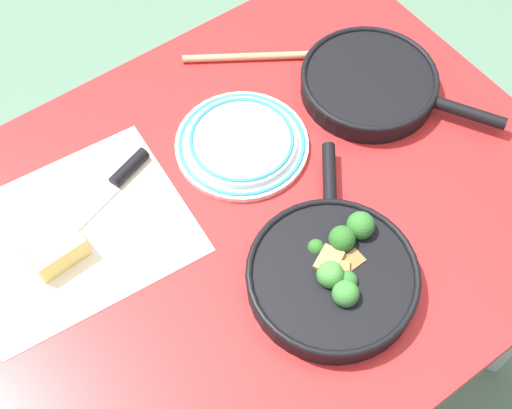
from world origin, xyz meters
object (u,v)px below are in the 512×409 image
(cheese_block, at_px, (57,251))
(dinner_plate_stack, at_px, (242,142))
(skillet_eggs, at_px, (370,83))
(grater_knife, at_px, (108,190))
(skillet_broccoli, at_px, (333,273))
(wooden_spoon, at_px, (302,55))

(cheese_block, relative_size, dinner_plate_stack, 0.37)
(skillet_eggs, distance_m, dinner_plate_stack, 0.28)
(grater_knife, bearing_deg, dinner_plate_stack, 149.79)
(skillet_eggs, xyz_separation_m, cheese_block, (0.66, -0.03, -0.00))
(skillet_broccoli, bearing_deg, grater_knife, 67.81)
(skillet_broccoli, xyz_separation_m, dinner_plate_stack, (-0.04, -0.31, -0.01))
(cheese_block, height_order, dinner_plate_stack, cheese_block)
(grater_knife, xyz_separation_m, dinner_plate_stack, (-0.25, 0.06, 0.00))
(skillet_eggs, height_order, cheese_block, cheese_block)
(wooden_spoon, relative_size, grater_knife, 1.22)
(wooden_spoon, height_order, grater_knife, grater_knife)
(skillet_broccoli, xyz_separation_m, skillet_eggs, (-0.32, -0.28, -0.00))
(wooden_spoon, height_order, cheese_block, cheese_block)
(skillet_eggs, relative_size, wooden_spoon, 1.08)
(wooden_spoon, relative_size, cheese_block, 3.67)
(skillet_broccoli, height_order, grater_knife, skillet_broccoli)
(skillet_broccoli, relative_size, cheese_block, 3.85)
(skillet_eggs, bearing_deg, skillet_broccoli, -79.74)
(skillet_eggs, distance_m, wooden_spoon, 0.16)
(skillet_broccoli, height_order, cheese_block, skillet_broccoli)
(wooden_spoon, relative_size, dinner_plate_stack, 1.38)
(grater_knife, distance_m, cheese_block, 0.15)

